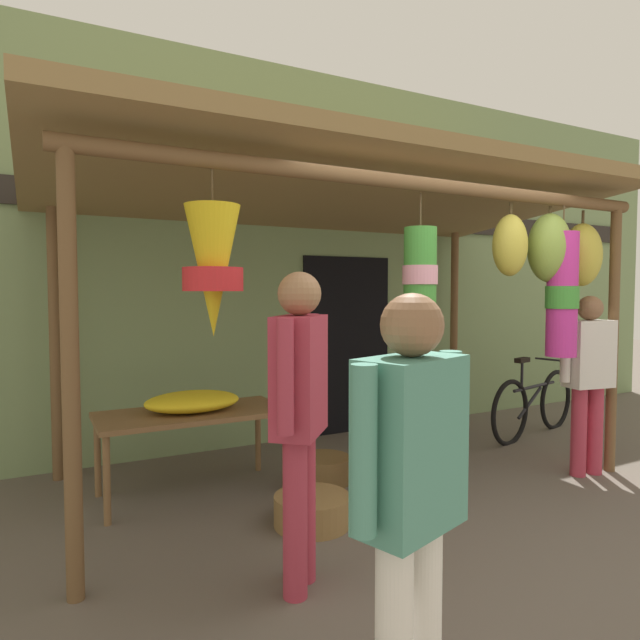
{
  "coord_description": "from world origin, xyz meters",
  "views": [
    {
      "loc": [
        -2.65,
        -3.08,
        1.62
      ],
      "look_at": [
        -0.52,
        0.94,
        1.37
      ],
      "focal_mm": 30.71,
      "sensor_mm": 36.0,
      "label": 1
    }
  ],
  "objects_px": {
    "display_table": "(192,419)",
    "shopper_by_bananas": "(300,403)",
    "flower_heap_on_table": "(195,401)",
    "customer_foreground": "(588,370)",
    "wicker_basket_by_table": "(323,469)",
    "wicker_basket_spare": "(312,510)",
    "parked_bicycle": "(534,404)",
    "folding_chair": "(392,436)",
    "vendor_in_orange": "(411,485)"
  },
  "relations": [
    {
      "from": "display_table",
      "to": "shopper_by_bananas",
      "type": "relative_size",
      "value": 0.84
    },
    {
      "from": "flower_heap_on_table",
      "to": "customer_foreground",
      "type": "bearing_deg",
      "value": -20.1
    },
    {
      "from": "wicker_basket_by_table",
      "to": "customer_foreground",
      "type": "distance_m",
      "value": 2.46
    },
    {
      "from": "shopper_by_bananas",
      "to": "display_table",
      "type": "bearing_deg",
      "value": 95.38
    },
    {
      "from": "wicker_basket_by_table",
      "to": "shopper_by_bananas",
      "type": "height_order",
      "value": "shopper_by_bananas"
    },
    {
      "from": "wicker_basket_spare",
      "to": "parked_bicycle",
      "type": "bearing_deg",
      "value": 16.02
    },
    {
      "from": "flower_heap_on_table",
      "to": "wicker_basket_spare",
      "type": "distance_m",
      "value": 1.28
    },
    {
      "from": "wicker_basket_by_table",
      "to": "shopper_by_bananas",
      "type": "bearing_deg",
      "value": -122.67
    },
    {
      "from": "wicker_basket_spare",
      "to": "display_table",
      "type": "bearing_deg",
      "value": 121.1
    },
    {
      "from": "flower_heap_on_table",
      "to": "parked_bicycle",
      "type": "distance_m",
      "value": 3.84
    },
    {
      "from": "display_table",
      "to": "customer_foreground",
      "type": "relative_size",
      "value": 0.92
    },
    {
      "from": "parked_bicycle",
      "to": "customer_foreground",
      "type": "distance_m",
      "value": 1.44
    },
    {
      "from": "folding_chair",
      "to": "shopper_by_bananas",
      "type": "relative_size",
      "value": 0.49
    },
    {
      "from": "flower_heap_on_table",
      "to": "vendor_in_orange",
      "type": "bearing_deg",
      "value": -89.6
    },
    {
      "from": "customer_foreground",
      "to": "shopper_by_bananas",
      "type": "relative_size",
      "value": 0.92
    },
    {
      "from": "display_table",
      "to": "folding_chair",
      "type": "relative_size",
      "value": 1.72
    },
    {
      "from": "display_table",
      "to": "folding_chair",
      "type": "xyz_separation_m",
      "value": [
        1.32,
        -0.85,
        -0.1
      ]
    },
    {
      "from": "customer_foreground",
      "to": "shopper_by_bananas",
      "type": "bearing_deg",
      "value": -170.96
    },
    {
      "from": "wicker_basket_spare",
      "to": "customer_foreground",
      "type": "distance_m",
      "value": 2.74
    },
    {
      "from": "folding_chair",
      "to": "wicker_basket_spare",
      "type": "relative_size",
      "value": 1.59
    },
    {
      "from": "wicker_basket_by_table",
      "to": "flower_heap_on_table",
      "type": "bearing_deg",
      "value": 166.52
    },
    {
      "from": "customer_foreground",
      "to": "shopper_by_bananas",
      "type": "height_order",
      "value": "shopper_by_bananas"
    },
    {
      "from": "flower_heap_on_table",
      "to": "parked_bicycle",
      "type": "xyz_separation_m",
      "value": [
        3.82,
        -0.02,
        -0.4
      ]
    },
    {
      "from": "shopper_by_bananas",
      "to": "flower_heap_on_table",
      "type": "bearing_deg",
      "value": 94.6
    },
    {
      "from": "display_table",
      "to": "vendor_in_orange",
      "type": "distance_m",
      "value": 2.78
    },
    {
      "from": "shopper_by_bananas",
      "to": "wicker_basket_spare",
      "type": "bearing_deg",
      "value": 58.25
    },
    {
      "from": "parked_bicycle",
      "to": "vendor_in_orange",
      "type": "bearing_deg",
      "value": -144.24
    },
    {
      "from": "display_table",
      "to": "wicker_basket_spare",
      "type": "xyz_separation_m",
      "value": [
        0.58,
        -0.96,
        -0.5
      ]
    },
    {
      "from": "flower_heap_on_table",
      "to": "vendor_in_orange",
      "type": "relative_size",
      "value": 0.46
    },
    {
      "from": "flower_heap_on_table",
      "to": "vendor_in_orange",
      "type": "xyz_separation_m",
      "value": [
        0.02,
        -2.76,
        0.2
      ]
    },
    {
      "from": "folding_chair",
      "to": "customer_foreground",
      "type": "height_order",
      "value": "customer_foreground"
    },
    {
      "from": "folding_chair",
      "to": "wicker_basket_by_table",
      "type": "relative_size",
      "value": 1.85
    },
    {
      "from": "wicker_basket_by_table",
      "to": "parked_bicycle",
      "type": "distance_m",
      "value": 2.82
    },
    {
      "from": "folding_chair",
      "to": "wicker_basket_spare",
      "type": "bearing_deg",
      "value": -171.9
    },
    {
      "from": "parked_bicycle",
      "to": "customer_foreground",
      "type": "relative_size",
      "value": 1.09
    },
    {
      "from": "wicker_basket_by_table",
      "to": "shopper_by_bananas",
      "type": "xyz_separation_m",
      "value": [
        -0.89,
        -1.39,
        0.91
      ]
    },
    {
      "from": "wicker_basket_by_table",
      "to": "wicker_basket_spare",
      "type": "height_order",
      "value": "wicker_basket_by_table"
    },
    {
      "from": "vendor_in_orange",
      "to": "customer_foreground",
      "type": "distance_m",
      "value": 3.53
    },
    {
      "from": "flower_heap_on_table",
      "to": "wicker_basket_spare",
      "type": "bearing_deg",
      "value": -59.86
    },
    {
      "from": "flower_heap_on_table",
      "to": "wicker_basket_by_table",
      "type": "xyz_separation_m",
      "value": [
        1.03,
        -0.25,
        -0.64
      ]
    },
    {
      "from": "shopper_by_bananas",
      "to": "wicker_basket_by_table",
      "type": "bearing_deg",
      "value": 57.33
    },
    {
      "from": "display_table",
      "to": "wicker_basket_spare",
      "type": "distance_m",
      "value": 1.22
    },
    {
      "from": "vendor_in_orange",
      "to": "shopper_by_bananas",
      "type": "bearing_deg",
      "value": 84.24
    },
    {
      "from": "flower_heap_on_table",
      "to": "parked_bicycle",
      "type": "bearing_deg",
      "value": -0.26
    },
    {
      "from": "wicker_basket_by_table",
      "to": "parked_bicycle",
      "type": "height_order",
      "value": "parked_bicycle"
    },
    {
      "from": "parked_bicycle",
      "to": "folding_chair",
      "type": "bearing_deg",
      "value": -161.74
    },
    {
      "from": "parked_bicycle",
      "to": "shopper_by_bananas",
      "type": "height_order",
      "value": "shopper_by_bananas"
    },
    {
      "from": "folding_chair",
      "to": "vendor_in_orange",
      "type": "height_order",
      "value": "vendor_in_orange"
    },
    {
      "from": "wicker_basket_by_table",
      "to": "wicker_basket_spare",
      "type": "distance_m",
      "value": 0.85
    },
    {
      "from": "wicker_basket_spare",
      "to": "flower_heap_on_table",
      "type": "bearing_deg",
      "value": 120.14
    }
  ]
}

